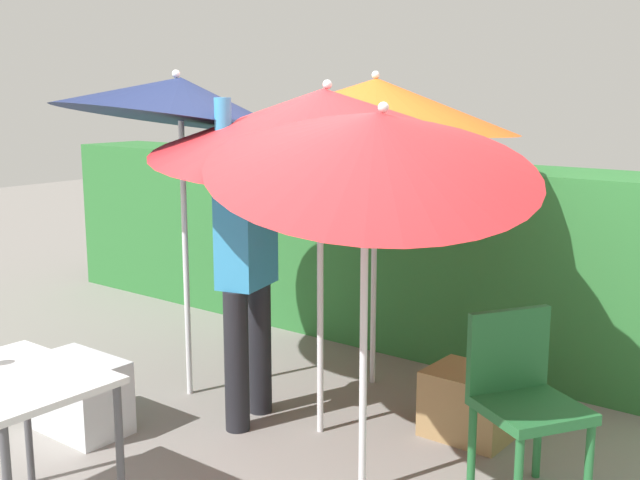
{
  "coord_description": "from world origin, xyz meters",
  "views": [
    {
      "loc": [
        2.64,
        -3.06,
        1.92
      ],
      "look_at": [
        0.0,
        0.3,
        1.1
      ],
      "focal_mm": 44.11,
      "sensor_mm": 36.0,
      "label": 1
    }
  ],
  "objects_px": {
    "crate_cardboard": "(470,403)",
    "folding_table": "(15,395)",
    "umbrella_yellow": "(179,100)",
    "chair_plastic": "(522,394)",
    "cooler_box": "(80,395)",
    "person_vendor": "(247,266)",
    "umbrella_orange": "(376,104)",
    "umbrella_navy": "(324,120)",
    "umbrella_rainbow": "(374,142)"
  },
  "relations": [
    {
      "from": "umbrella_yellow",
      "to": "umbrella_rainbow",
      "type": "bearing_deg",
      "value": -11.41
    },
    {
      "from": "cooler_box",
      "to": "folding_table",
      "type": "distance_m",
      "value": 1.13
    },
    {
      "from": "umbrella_rainbow",
      "to": "crate_cardboard",
      "type": "bearing_deg",
      "value": 85.0
    },
    {
      "from": "chair_plastic",
      "to": "umbrella_navy",
      "type": "bearing_deg",
      "value": -179.3
    },
    {
      "from": "umbrella_rainbow",
      "to": "crate_cardboard",
      "type": "xyz_separation_m",
      "value": [
        0.08,
        0.88,
        -1.5
      ]
    },
    {
      "from": "umbrella_yellow",
      "to": "chair_plastic",
      "type": "bearing_deg",
      "value": 2.25
    },
    {
      "from": "umbrella_navy",
      "to": "chair_plastic",
      "type": "height_order",
      "value": "umbrella_navy"
    },
    {
      "from": "folding_table",
      "to": "umbrella_orange",
      "type": "bearing_deg",
      "value": 85.47
    },
    {
      "from": "umbrella_rainbow",
      "to": "umbrella_yellow",
      "type": "distance_m",
      "value": 1.69
    },
    {
      "from": "umbrella_yellow",
      "to": "umbrella_navy",
      "type": "relative_size",
      "value": 1.03
    },
    {
      "from": "folding_table",
      "to": "umbrella_navy",
      "type": "bearing_deg",
      "value": 75.69
    },
    {
      "from": "person_vendor",
      "to": "folding_table",
      "type": "relative_size",
      "value": 2.35
    },
    {
      "from": "umbrella_orange",
      "to": "umbrella_yellow",
      "type": "bearing_deg",
      "value": -132.96
    },
    {
      "from": "umbrella_orange",
      "to": "folding_table",
      "type": "distance_m",
      "value": 2.73
    },
    {
      "from": "person_vendor",
      "to": "chair_plastic",
      "type": "distance_m",
      "value": 1.68
    },
    {
      "from": "person_vendor",
      "to": "folding_table",
      "type": "xyz_separation_m",
      "value": [
        0.03,
        -1.48,
        -0.3
      ]
    },
    {
      "from": "umbrella_rainbow",
      "to": "person_vendor",
      "type": "distance_m",
      "value": 1.31
    },
    {
      "from": "umbrella_navy",
      "to": "person_vendor",
      "type": "relative_size",
      "value": 1.1
    },
    {
      "from": "person_vendor",
      "to": "crate_cardboard",
      "type": "distance_m",
      "value": 1.48
    },
    {
      "from": "umbrella_orange",
      "to": "chair_plastic",
      "type": "relative_size",
      "value": 2.29
    },
    {
      "from": "umbrella_rainbow",
      "to": "chair_plastic",
      "type": "distance_m",
      "value": 1.38
    },
    {
      "from": "chair_plastic",
      "to": "crate_cardboard",
      "type": "distance_m",
      "value": 0.75
    },
    {
      "from": "folding_table",
      "to": "crate_cardboard",
      "type": "bearing_deg",
      "value": 62.51
    },
    {
      "from": "folding_table",
      "to": "umbrella_yellow",
      "type": "bearing_deg",
      "value": 112.19
    },
    {
      "from": "umbrella_rainbow",
      "to": "umbrella_navy",
      "type": "height_order",
      "value": "umbrella_rainbow"
    },
    {
      "from": "umbrella_yellow",
      "to": "crate_cardboard",
      "type": "distance_m",
      "value": 2.46
    },
    {
      "from": "umbrella_navy",
      "to": "cooler_box",
      "type": "height_order",
      "value": "umbrella_navy"
    },
    {
      "from": "cooler_box",
      "to": "crate_cardboard",
      "type": "xyz_separation_m",
      "value": [
        1.78,
        1.31,
        -0.02
      ]
    },
    {
      "from": "person_vendor",
      "to": "umbrella_orange",
      "type": "bearing_deg",
      "value": 77.14
    },
    {
      "from": "chair_plastic",
      "to": "cooler_box",
      "type": "distance_m",
      "value": 2.45
    },
    {
      "from": "chair_plastic",
      "to": "cooler_box",
      "type": "height_order",
      "value": "chair_plastic"
    },
    {
      "from": "umbrella_rainbow",
      "to": "cooler_box",
      "type": "distance_m",
      "value": 2.3
    },
    {
      "from": "umbrella_rainbow",
      "to": "umbrella_yellow",
      "type": "height_order",
      "value": "umbrella_rainbow"
    },
    {
      "from": "umbrella_yellow",
      "to": "umbrella_navy",
      "type": "height_order",
      "value": "umbrella_yellow"
    },
    {
      "from": "crate_cardboard",
      "to": "folding_table",
      "type": "distance_m",
      "value": 2.41
    },
    {
      "from": "cooler_box",
      "to": "folding_table",
      "type": "height_order",
      "value": "folding_table"
    },
    {
      "from": "umbrella_rainbow",
      "to": "folding_table",
      "type": "distance_m",
      "value": 1.91
    },
    {
      "from": "chair_plastic",
      "to": "umbrella_rainbow",
      "type": "bearing_deg",
      "value": -143.84
    },
    {
      "from": "person_vendor",
      "to": "cooler_box",
      "type": "xyz_separation_m",
      "value": [
        -0.66,
        -0.7,
        -0.72
      ]
    },
    {
      "from": "umbrella_rainbow",
      "to": "umbrella_orange",
      "type": "xyz_separation_m",
      "value": [
        -0.82,
        1.22,
        0.14
      ]
    },
    {
      "from": "umbrella_rainbow",
      "to": "cooler_box",
      "type": "bearing_deg",
      "value": -165.59
    },
    {
      "from": "umbrella_yellow",
      "to": "cooler_box",
      "type": "bearing_deg",
      "value": -94.07
    },
    {
      "from": "cooler_box",
      "to": "chair_plastic",
      "type": "bearing_deg",
      "value": 20.63
    },
    {
      "from": "umbrella_yellow",
      "to": "person_vendor",
      "type": "distance_m",
      "value": 1.11
    },
    {
      "from": "chair_plastic",
      "to": "crate_cardboard",
      "type": "height_order",
      "value": "chair_plastic"
    },
    {
      "from": "umbrella_navy",
      "to": "folding_table",
      "type": "distance_m",
      "value": 2.02
    },
    {
      "from": "umbrella_yellow",
      "to": "person_vendor",
      "type": "bearing_deg",
      "value": -6.86
    },
    {
      "from": "crate_cardboard",
      "to": "person_vendor",
      "type": "bearing_deg",
      "value": -151.09
    },
    {
      "from": "cooler_box",
      "to": "umbrella_navy",
      "type": "bearing_deg",
      "value": 37.38
    },
    {
      "from": "umbrella_rainbow",
      "to": "umbrella_yellow",
      "type": "xyz_separation_m",
      "value": [
        -1.65,
        0.33,
        0.17
      ]
    }
  ]
}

